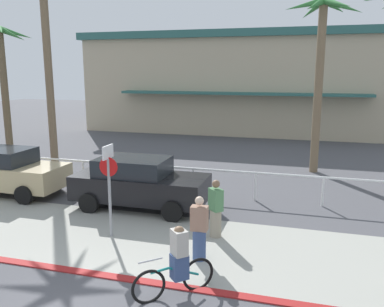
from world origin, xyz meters
TOP-DOWN VIEW (x-y plane):
  - ground_plane at (0.00, 10.00)m, footprint 80.00×80.00m
  - sidewalk_strip at (0.00, 4.20)m, footprint 44.00×4.00m
  - curb_paint at (0.00, 2.20)m, footprint 44.00×0.24m
  - building_backdrop at (-0.53, 27.09)m, footprint 24.13×11.60m
  - rail_fence at (-0.00, 8.50)m, footprint 27.17×0.08m
  - stop_sign_bike_lane at (-1.14, 4.22)m, footprint 0.52×0.56m
  - palm_tree_1 at (-11.09, 12.20)m, footprint 3.04×3.34m
  - palm_tree_2 at (-7.88, 11.45)m, footprint 3.33×3.53m
  - palm_tree_3 at (4.29, 13.41)m, footprint 3.19×3.44m
  - car_tan_1 at (-6.72, 6.80)m, footprint 4.40×2.02m
  - car_black_2 at (-1.34, 6.66)m, footprint 4.40×2.02m
  - cyclist_teal_0 at (1.53, 1.93)m, footprint 1.37×1.29m
  - pedestrian_0 at (1.63, 4.99)m, footprint 0.46×0.47m
  - pedestrian_1 at (1.56, 3.54)m, footprint 0.41×0.33m

SIDE VIEW (x-z plane):
  - ground_plane at x=0.00m, z-range 0.00..0.00m
  - sidewalk_strip at x=0.00m, z-range 0.00..0.02m
  - curb_paint at x=0.00m, z-range 0.00..0.03m
  - cyclist_teal_0 at x=1.53m, z-range -0.06..1.44m
  - pedestrian_1 at x=1.56m, z-range -0.07..1.53m
  - pedestrian_0 at x=1.63m, z-range -0.07..1.55m
  - rail_fence at x=0.00m, z-range 0.32..1.36m
  - car_tan_1 at x=-6.72m, z-range 0.03..1.72m
  - car_black_2 at x=-1.34m, z-range 0.03..1.72m
  - stop_sign_bike_lane at x=-1.14m, z-range 0.40..2.96m
  - building_backdrop at x=-0.53m, z-range 0.02..7.18m
  - palm_tree_1 at x=-11.09m, z-range 1.79..8.46m
  - palm_tree_3 at x=4.29m, z-range 1.73..9.23m
  - palm_tree_2 at x=-7.88m, z-range 2.18..11.84m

